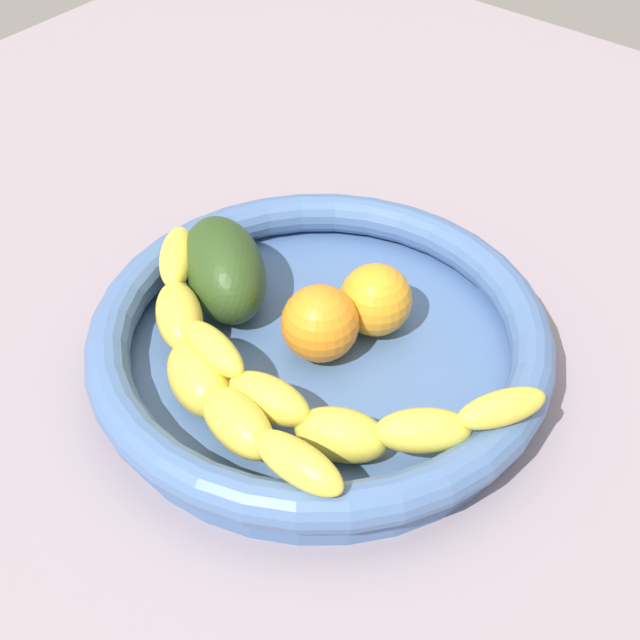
# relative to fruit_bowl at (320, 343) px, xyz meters

# --- Properties ---
(kitchen_counter) EXTENTS (1.20, 1.20, 0.03)m
(kitchen_counter) POSITION_rel_fruit_bowl_xyz_m (0.00, 0.00, -0.04)
(kitchen_counter) COLOR gray
(kitchen_counter) RESTS_ON ground
(fruit_bowl) EXTENTS (0.32, 0.32, 0.05)m
(fruit_bowl) POSITION_rel_fruit_bowl_xyz_m (0.00, 0.00, 0.00)
(fruit_bowl) COLOR #456498
(fruit_bowl) RESTS_ON kitchen_counter
(banana_draped_left) EXTENTS (0.25, 0.14, 0.05)m
(banana_draped_left) POSITION_rel_fruit_bowl_xyz_m (-0.03, -0.08, 0.02)
(banana_draped_left) COLOR yellow
(banana_draped_left) RESTS_ON fruit_bowl
(banana_draped_right) EXTENTS (0.23, 0.12, 0.05)m
(banana_draped_right) POSITION_rel_fruit_bowl_xyz_m (0.06, -0.05, 0.02)
(banana_draped_right) COLOR yellow
(banana_draped_right) RESTS_ON fruit_bowl
(orange_front) EXTENTS (0.05, 0.05, 0.05)m
(orange_front) POSITION_rel_fruit_bowl_xyz_m (0.01, 0.04, 0.02)
(orange_front) COLOR orange
(orange_front) RESTS_ON fruit_bowl
(orange_mid_left) EXTENTS (0.05, 0.05, 0.05)m
(orange_mid_left) POSITION_rel_fruit_bowl_xyz_m (-0.00, -0.00, 0.02)
(orange_mid_left) COLOR orange
(orange_mid_left) RESTS_ON fruit_bowl
(avocado_dark) EXTENTS (0.11, 0.10, 0.06)m
(avocado_dark) POSITION_rel_fruit_bowl_xyz_m (-0.09, 0.00, 0.02)
(avocado_dark) COLOR #2A441C
(avocado_dark) RESTS_ON fruit_bowl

